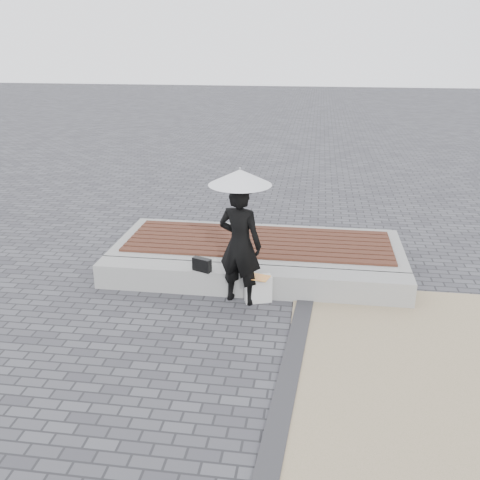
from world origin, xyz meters
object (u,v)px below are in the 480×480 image
(handbag, at_px, (202,265))
(canvas_tote, at_px, (258,289))
(seating_ledge, at_px, (250,281))
(woman, at_px, (240,244))
(parasol, at_px, (240,177))

(handbag, height_order, canvas_tote, handbag)
(seating_ledge, height_order, canvas_tote, canvas_tote)
(seating_ledge, xyz_separation_m, woman, (-0.12, -0.30, 0.73))
(woman, bearing_deg, seating_ledge, -93.72)
(parasol, height_order, canvas_tote, parasol)
(canvas_tote, bearing_deg, seating_ledge, 99.90)
(seating_ledge, distance_m, canvas_tote, 0.33)
(woman, bearing_deg, handbag, 4.82)
(parasol, relative_size, canvas_tote, 2.75)
(seating_ledge, relative_size, canvas_tote, 11.80)
(parasol, bearing_deg, woman, 180.00)
(woman, distance_m, handbag, 0.76)
(woman, height_order, canvas_tote, woman)
(seating_ledge, height_order, woman, woman)
(seating_ledge, bearing_deg, canvas_tote, -61.06)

